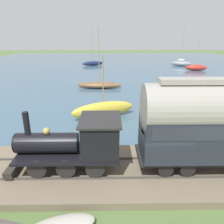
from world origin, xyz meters
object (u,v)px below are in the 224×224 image
object	(u,v)px
sailboat_brown	(99,85)
sailboat_red	(196,67)
sailboat_navy	(93,63)
rowboat_far_out	(214,124)
rowboat_mid_harbor	(175,113)
sailboat_gray	(181,63)
sailboat_yellow	(104,109)
steam_locomotive	(79,141)

from	to	relation	value
sailboat_brown	sailboat_red	size ratio (longest dim) A/B	1.18
sailboat_navy	rowboat_far_out	distance (m)	40.27
rowboat_mid_harbor	sailboat_navy	bearing A→B (deg)	-41.41
rowboat_far_out	rowboat_mid_harbor	size ratio (longest dim) A/B	1.24
sailboat_navy	rowboat_mid_harbor	bearing A→B (deg)	176.62
sailboat_gray	rowboat_mid_harbor	distance (m)	35.91
sailboat_yellow	rowboat_far_out	distance (m)	9.52
steam_locomotive	sailboat_gray	xyz separation A→B (m)	(43.16, -19.08, -1.36)
sailboat_brown	sailboat_gray	size ratio (longest dim) A/B	0.90
rowboat_far_out	sailboat_yellow	bearing A→B (deg)	78.77
sailboat_navy	rowboat_mid_harbor	distance (m)	37.00
steam_locomotive	rowboat_far_out	bearing A→B (deg)	-58.01
sailboat_navy	sailboat_red	bearing A→B (deg)	-129.66
rowboat_far_out	sailboat_gray	bearing A→B (deg)	-10.31
sailboat_navy	rowboat_far_out	size ratio (longest dim) A/B	3.04
sailboat_gray	rowboat_far_out	world-z (taller)	sailboat_gray
sailboat_gray	sailboat_yellow	distance (m)	38.82
sailboat_brown	sailboat_navy	xyz separation A→B (m)	(24.34, 2.49, 0.08)
sailboat_yellow	rowboat_mid_harbor	bearing A→B (deg)	-109.73
steam_locomotive	rowboat_mid_harbor	world-z (taller)	steam_locomotive
rowboat_mid_harbor	sailboat_brown	bearing A→B (deg)	-23.32
sailboat_red	sailboat_gray	size ratio (longest dim) A/B	0.76
sailboat_brown	sailboat_red	world-z (taller)	sailboat_brown
rowboat_far_out	sailboat_red	bearing A→B (deg)	-15.04
steam_locomotive	sailboat_red	size ratio (longest dim) A/B	0.85
sailboat_gray	steam_locomotive	bearing A→B (deg)	178.14
sailboat_navy	sailboat_gray	bearing A→B (deg)	-113.22
sailboat_navy	sailboat_gray	distance (m)	21.40
sailboat_red	rowboat_mid_harbor	distance (m)	29.90
sailboat_red	rowboat_far_out	xyz separation A→B (m)	(-29.90, 9.84, -0.40)
sailboat_navy	rowboat_mid_harbor	xyz separation A→B (m)	(-35.61, -10.04, -0.30)
steam_locomotive	sailboat_red	bearing A→B (deg)	-28.98
sailboat_red	sailboat_navy	xyz separation A→B (m)	(8.38, 22.37, -0.06)
sailboat_gray	rowboat_far_out	bearing A→B (deg)	-171.50
sailboat_brown	rowboat_far_out	bearing A→B (deg)	-141.32
sailboat_red	sailboat_navy	world-z (taller)	sailboat_navy
sailboat_yellow	sailboat_red	bearing A→B (deg)	-56.96
sailboat_gray	rowboat_far_out	xyz separation A→B (m)	(-36.75, 8.82, -0.47)
sailboat_brown	rowboat_mid_harbor	distance (m)	13.57
sailboat_red	steam_locomotive	bearing A→B (deg)	159.41
steam_locomotive	sailboat_yellow	world-z (taller)	sailboat_yellow
sailboat_red	rowboat_mid_harbor	world-z (taller)	sailboat_red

